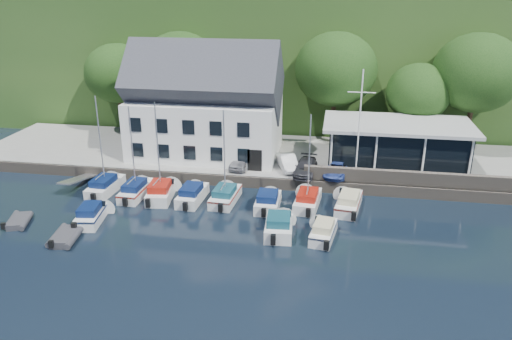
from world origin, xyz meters
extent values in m
plane|color=black|center=(0.00, 0.00, 0.00)|extent=(180.00, 180.00, 0.00)
cube|color=gray|center=(0.00, 17.50, 0.50)|extent=(60.00, 13.00, 1.00)
cube|color=#645B50|center=(0.00, 11.00, 0.50)|extent=(60.00, 0.30, 1.00)
cube|color=#25481B|center=(0.00, 62.00, 8.00)|extent=(160.00, 75.00, 16.00)
cube|color=#645B50|center=(12.00, 11.40, 1.60)|extent=(18.00, 0.50, 1.20)
imported|color=#A2A3A7|center=(-2.92, 13.21, 1.66)|extent=(1.78, 3.93, 1.31)
imported|color=silver|center=(1.36, 13.56, 1.65)|extent=(2.59, 4.20, 1.31)
imported|color=#303035|center=(3.06, 12.52, 1.63)|extent=(2.08, 4.45, 1.26)
imported|color=#2F4590|center=(5.76, 12.58, 1.62)|extent=(1.99, 3.79, 1.23)
camera|label=1|loc=(5.52, -28.82, 17.11)|focal=35.00mm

